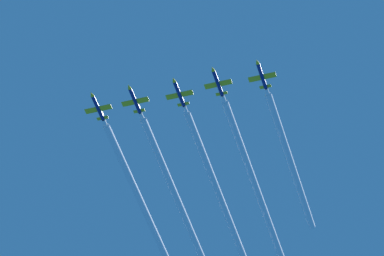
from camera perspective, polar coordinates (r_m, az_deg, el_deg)
The scene contains 10 objects.
jet_far_left at distance 343.34m, azimuth 2.97°, elevation 2.27°, with size 7.22×10.52×2.53m.
jet_inner_left at distance 344.88m, azimuth 1.09°, elevation 1.97°, with size 7.22×10.52×2.53m.
jet_center at distance 346.69m, azimuth -0.57°, elevation 1.51°, with size 7.22×10.52×2.53m.
jet_inner_right at distance 348.48m, azimuth -2.46°, elevation 1.22°, with size 7.22×10.52×2.53m.
jet_far_right at distance 351.29m, azimuth -4.04°, elevation 0.90°, with size 7.22×10.52×2.53m.
smoke_trail_far_left at distance 365.28m, azimuth 4.19°, elevation -1.41°, with size 1.90×55.28×1.90m.
smoke_trail_inner_left at distance 370.77m, azimuth 2.64°, elevation -2.28°, with size 1.90×66.96×1.90m.
smoke_trail_center at distance 374.28m, azimuth 1.19°, elevation -2.95°, with size 1.90×72.05×1.90m.
smoke_trail_inner_right at distance 373.74m, azimuth -0.70°, elevation -2.90°, with size 1.90×66.02×1.90m.
smoke_trail_far_right at distance 374.27m, azimuth -2.33°, elevation -2.86°, with size 1.90×59.91×1.90m.
Camera 1 is at (-67.64, 223.06, 2.26)m, focal length 125.58 mm.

